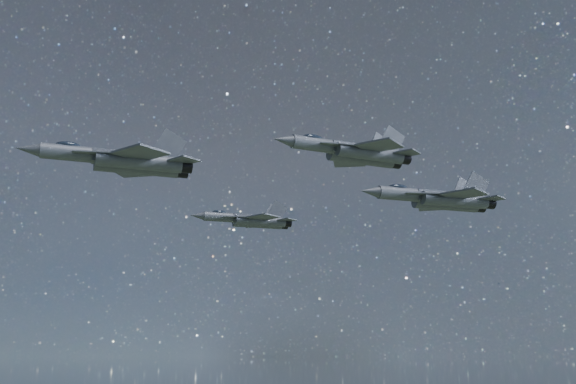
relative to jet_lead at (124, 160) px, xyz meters
name	(u,v)px	position (x,y,z in m)	size (l,w,h in m)	color
jet_lead	(124,160)	(0.00, 0.00, 0.00)	(19.68, 13.84, 4.97)	#3A3F49
jet_left	(251,220)	(21.11, 14.69, -2.33)	(15.19, 10.57, 3.82)	#3A3F49
jet_right	(355,152)	(22.78, -11.82, 0.63)	(16.68, 11.91, 4.26)	#3A3F49
jet_slot	(440,199)	(41.00, -2.75, -0.97)	(19.87, 13.88, 5.00)	#3A3F49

